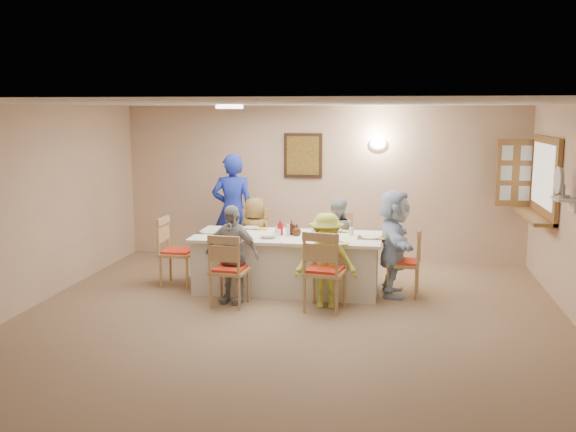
% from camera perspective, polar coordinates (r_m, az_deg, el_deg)
% --- Properties ---
extents(ground, '(7.00, 7.00, 0.00)m').
position_cam_1_polar(ground, '(7.32, -0.27, -9.97)').
color(ground, '#806A4D').
extents(room_walls, '(7.00, 7.00, 7.00)m').
position_cam_1_polar(room_walls, '(6.97, -0.28, 1.86)').
color(room_walls, '#DBB28B').
rests_on(room_walls, ground).
extents(wall_picture, '(0.62, 0.05, 0.72)m').
position_cam_1_polar(wall_picture, '(10.40, 1.34, 5.39)').
color(wall_picture, '#311D11').
rests_on(wall_picture, room_walls).
extents(wall_sconce, '(0.26, 0.09, 0.18)m').
position_cam_1_polar(wall_sconce, '(10.26, 8.01, 6.37)').
color(wall_sconce, white).
rests_on(wall_sconce, room_walls).
extents(ceiling_light, '(0.36, 0.36, 0.05)m').
position_cam_1_polar(ceiling_light, '(8.59, -5.24, 9.64)').
color(ceiling_light, white).
rests_on(ceiling_light, room_walls).
extents(serving_hatch, '(0.06, 1.50, 1.15)m').
position_cam_1_polar(serving_hatch, '(9.48, 21.89, 3.11)').
color(serving_hatch, olive).
rests_on(serving_hatch, room_walls).
extents(hatch_sill, '(0.30, 1.50, 0.05)m').
position_cam_1_polar(hatch_sill, '(9.52, 21.00, -0.01)').
color(hatch_sill, olive).
rests_on(hatch_sill, room_walls).
extents(shutter_door, '(0.55, 0.04, 1.00)m').
position_cam_1_polar(shutter_door, '(10.17, 19.56, 3.63)').
color(shutter_door, olive).
rests_on(shutter_door, room_walls).
extents(fan_shelf, '(0.22, 0.36, 0.03)m').
position_cam_1_polar(fan_shelf, '(8.16, 23.29, 1.39)').
color(fan_shelf, white).
rests_on(fan_shelf, room_walls).
extents(desk_fan, '(0.30, 0.30, 0.28)m').
position_cam_1_polar(desk_fan, '(8.14, 23.15, 2.45)').
color(desk_fan, '#A5A5A8').
rests_on(desk_fan, fan_shelf).
extents(dining_table, '(2.52, 1.07, 0.76)m').
position_cam_1_polar(dining_table, '(8.73, -0.05, -4.17)').
color(dining_table, silver).
rests_on(dining_table, ground).
extents(chair_back_left, '(0.55, 0.55, 0.97)m').
position_cam_1_polar(chair_back_left, '(9.58, -2.80, -2.32)').
color(chair_back_left, tan).
rests_on(chair_back_left, ground).
extents(chair_back_right, '(0.48, 0.48, 0.94)m').
position_cam_1_polar(chair_back_right, '(9.41, 4.37, -2.63)').
color(chair_back_right, tan).
rests_on(chair_back_right, ground).
extents(chair_front_left, '(0.48, 0.48, 0.93)m').
position_cam_1_polar(chair_front_left, '(8.07, -5.22, -4.71)').
color(chair_front_left, tan).
rests_on(chair_front_left, ground).
extents(chair_front_right, '(0.56, 0.56, 1.01)m').
position_cam_1_polar(chair_front_right, '(7.85, 3.32, -4.79)').
color(chair_front_right, tan).
rests_on(chair_front_right, ground).
extents(chair_left_end, '(0.47, 0.47, 0.97)m').
position_cam_1_polar(chair_left_end, '(9.08, -9.75, -3.09)').
color(chair_left_end, tan).
rests_on(chair_left_end, ground).
extents(chair_right_end, '(0.47, 0.47, 0.91)m').
position_cam_1_polar(chair_right_end, '(8.60, 10.22, -4.02)').
color(chair_right_end, tan).
rests_on(chair_right_end, ground).
extents(diner_back_left, '(0.71, 0.58, 1.17)m').
position_cam_1_polar(diner_back_left, '(9.45, -2.96, -1.85)').
color(diner_back_left, olive).
rests_on(diner_back_left, ground).
extents(diner_back_right, '(0.59, 0.47, 1.19)m').
position_cam_1_polar(diner_back_right, '(9.26, 4.32, -2.02)').
color(diner_back_right, '#B5BAC6').
rests_on(diner_back_right, ground).
extents(diner_front_left, '(0.86, 0.61, 1.26)m').
position_cam_1_polar(diner_front_left, '(8.14, -5.02, -3.40)').
color(diner_front_left, '#A1A1A6').
rests_on(diner_front_left, ground).
extents(diner_front_right, '(0.86, 0.60, 1.19)m').
position_cam_1_polar(diner_front_right, '(7.94, 3.42, -3.97)').
color(diner_front_right, '#D0D446').
rests_on(diner_front_right, ground).
extents(diner_right_end, '(1.36, 0.57, 1.41)m').
position_cam_1_polar(diner_right_end, '(8.54, 9.40, -2.36)').
color(diner_right_end, '#C4DEFB').
rests_on(diner_right_end, ground).
extents(caregiver, '(0.79, 0.64, 1.77)m').
position_cam_1_polar(caregiver, '(9.95, -4.92, 0.46)').
color(caregiver, '#1B2CAD').
rests_on(caregiver, ground).
extents(placemat_fl, '(0.37, 0.28, 0.01)m').
position_cam_1_polar(placemat_fl, '(8.36, -4.59, -2.12)').
color(placemat_fl, '#472B19').
rests_on(placemat_fl, dining_table).
extents(plate_fl, '(0.24, 0.24, 0.02)m').
position_cam_1_polar(plate_fl, '(8.36, -4.59, -2.05)').
color(plate_fl, white).
rests_on(plate_fl, dining_table).
extents(napkin_fl, '(0.14, 0.14, 0.01)m').
position_cam_1_polar(napkin_fl, '(8.27, -3.46, -2.18)').
color(napkin_fl, yellow).
rests_on(napkin_fl, dining_table).
extents(placemat_fr, '(0.34, 0.25, 0.01)m').
position_cam_1_polar(placemat_fr, '(8.16, 3.62, -2.40)').
color(placemat_fr, '#472B19').
rests_on(placemat_fr, dining_table).
extents(plate_fr, '(0.25, 0.25, 0.02)m').
position_cam_1_polar(plate_fr, '(8.15, 3.62, -2.33)').
color(plate_fr, white).
rests_on(plate_fr, dining_table).
extents(napkin_fr, '(0.15, 0.15, 0.01)m').
position_cam_1_polar(napkin_fr, '(8.09, 4.86, -2.46)').
color(napkin_fr, yellow).
rests_on(napkin_fr, dining_table).
extents(placemat_bl, '(0.36, 0.26, 0.01)m').
position_cam_1_polar(placemat_bl, '(9.16, -3.32, -1.08)').
color(placemat_bl, '#472B19').
rests_on(placemat_bl, dining_table).
extents(plate_bl, '(0.23, 0.23, 0.01)m').
position_cam_1_polar(plate_bl, '(9.16, -3.32, -1.02)').
color(plate_bl, white).
rests_on(plate_bl, dining_table).
extents(napkin_bl, '(0.14, 0.14, 0.01)m').
position_cam_1_polar(napkin_bl, '(9.08, -2.28, -1.13)').
color(napkin_bl, yellow).
rests_on(napkin_bl, dining_table).
extents(placemat_br, '(0.37, 0.27, 0.01)m').
position_cam_1_polar(placemat_br, '(8.98, 4.18, -1.31)').
color(placemat_br, '#472B19').
rests_on(placemat_br, dining_table).
extents(plate_br, '(0.23, 0.23, 0.01)m').
position_cam_1_polar(plate_br, '(8.98, 4.18, -1.25)').
color(plate_br, white).
rests_on(plate_br, dining_table).
extents(napkin_br, '(0.13, 0.13, 0.01)m').
position_cam_1_polar(napkin_br, '(8.91, 5.30, -1.36)').
color(napkin_br, yellow).
rests_on(napkin_br, dining_table).
extents(placemat_le, '(0.33, 0.25, 0.01)m').
position_cam_1_polar(placemat_le, '(8.89, -7.06, -1.46)').
color(placemat_le, '#472B19').
rests_on(placemat_le, dining_table).
extents(plate_le, '(0.25, 0.25, 0.02)m').
position_cam_1_polar(plate_le, '(8.89, -7.06, -1.40)').
color(plate_le, white).
rests_on(plate_le, dining_table).
extents(napkin_le, '(0.13, 0.13, 0.01)m').
position_cam_1_polar(napkin_le, '(8.79, -6.03, -1.52)').
color(napkin_le, yellow).
rests_on(napkin_le, dining_table).
extents(placemat_re, '(0.36, 0.27, 0.01)m').
position_cam_1_polar(placemat_re, '(8.53, 7.39, -1.93)').
color(placemat_re, '#472B19').
rests_on(placemat_re, dining_table).
extents(plate_re, '(0.26, 0.26, 0.02)m').
position_cam_1_polar(plate_re, '(8.53, 7.39, -1.86)').
color(plate_re, white).
rests_on(plate_re, dining_table).
extents(napkin_re, '(0.14, 0.14, 0.01)m').
position_cam_1_polar(napkin_re, '(8.48, 8.60, -1.98)').
color(napkin_re, yellow).
rests_on(napkin_re, dining_table).
extents(teacup_a, '(0.21, 0.21, 0.09)m').
position_cam_1_polar(teacup_a, '(8.46, -5.68, -1.68)').
color(teacup_a, white).
rests_on(teacup_a, dining_table).
extents(teacup_b, '(0.13, 0.13, 0.08)m').
position_cam_1_polar(teacup_b, '(9.05, 2.92, -0.98)').
color(teacup_b, white).
rests_on(teacup_b, dining_table).
extents(bowl_a, '(0.40, 0.40, 0.06)m').
position_cam_1_polar(bowl_a, '(8.46, -1.78, -1.77)').
color(bowl_a, white).
rests_on(bowl_a, dining_table).
extents(bowl_b, '(0.28, 0.28, 0.06)m').
position_cam_1_polar(bowl_b, '(8.87, 2.64, -1.24)').
color(bowl_b, white).
rests_on(bowl_b, dining_table).
extents(condiment_ketchup, '(0.11, 0.11, 0.22)m').
position_cam_1_polar(condiment_ketchup, '(8.63, -0.70, -1.00)').
color(condiment_ketchup, red).
rests_on(condiment_ketchup, dining_table).
extents(condiment_brown, '(0.15, 0.15, 0.19)m').
position_cam_1_polar(condiment_brown, '(8.69, 0.32, -1.02)').
color(condiment_brown, '#442012').
rests_on(condiment_brown, dining_table).
extents(condiment_malt, '(0.17, 0.17, 0.16)m').
position_cam_1_polar(condiment_malt, '(8.61, 0.78, -1.24)').
color(condiment_malt, '#442012').
rests_on(condiment_malt, dining_table).
extents(drinking_glass, '(0.06, 0.06, 0.09)m').
position_cam_1_polar(drinking_glass, '(8.71, -0.97, -1.27)').
color(drinking_glass, silver).
rests_on(drinking_glass, dining_table).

